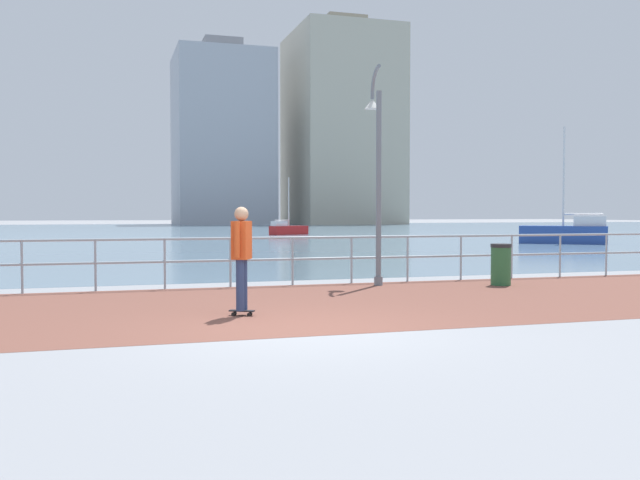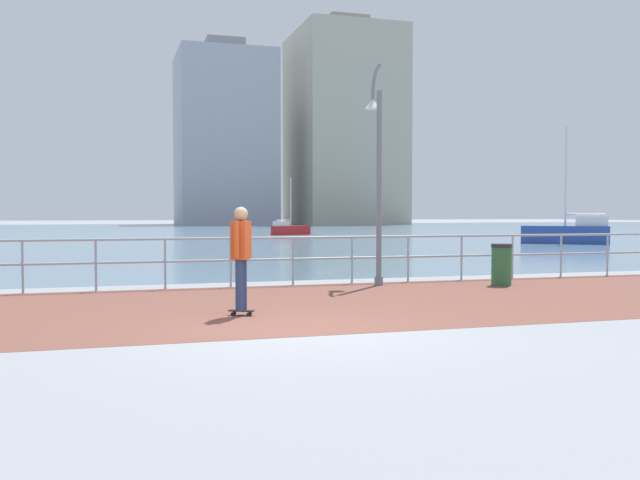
{
  "view_description": "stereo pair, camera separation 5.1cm",
  "coord_description": "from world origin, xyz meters",
  "px_view_note": "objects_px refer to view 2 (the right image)",
  "views": [
    {
      "loc": [
        -2.53,
        -9.25,
        1.62
      ],
      "look_at": [
        1.34,
        3.45,
        1.1
      ],
      "focal_mm": 39.0,
      "sensor_mm": 36.0,
      "label": 1
    },
    {
      "loc": [
        -2.48,
        -9.26,
        1.62
      ],
      "look_at": [
        1.34,
        3.45,
        1.1
      ],
      "focal_mm": 39.0,
      "sensor_mm": 36.0,
      "label": 2
    }
  ],
  "objects_px": {
    "skateboarder": "(241,250)",
    "sailboat_white": "(568,233)",
    "trash_bin": "(501,264)",
    "sailboat_ivory": "(290,229)",
    "lamppost": "(377,164)"
  },
  "relations": [
    {
      "from": "sailboat_ivory",
      "to": "sailboat_white",
      "type": "bearing_deg",
      "value": -61.46
    },
    {
      "from": "skateboarder",
      "to": "sailboat_white",
      "type": "relative_size",
      "value": 0.28
    },
    {
      "from": "lamppost",
      "to": "sailboat_white",
      "type": "xyz_separation_m",
      "value": [
        17.31,
        16.6,
        -2.13
      ]
    },
    {
      "from": "lamppost",
      "to": "skateboarder",
      "type": "xyz_separation_m",
      "value": [
        -3.78,
        -3.83,
        -1.69
      ]
    },
    {
      "from": "trash_bin",
      "to": "lamppost",
      "type": "bearing_deg",
      "value": 159.74
    },
    {
      "from": "lamppost",
      "to": "sailboat_ivory",
      "type": "distance_m",
      "value": 36.32
    },
    {
      "from": "skateboarder",
      "to": "sailboat_white",
      "type": "height_order",
      "value": "sailboat_white"
    },
    {
      "from": "lamppost",
      "to": "sailboat_white",
      "type": "distance_m",
      "value": 24.08
    },
    {
      "from": "trash_bin",
      "to": "sailboat_ivory",
      "type": "bearing_deg",
      "value": 83.15
    },
    {
      "from": "skateboarder",
      "to": "trash_bin",
      "type": "xyz_separation_m",
      "value": [
        6.39,
        2.87,
        -0.56
      ]
    },
    {
      "from": "sailboat_ivory",
      "to": "lamppost",
      "type": "bearing_deg",
      "value": -101.13
    },
    {
      "from": "trash_bin",
      "to": "sailboat_ivory",
      "type": "xyz_separation_m",
      "value": [
        4.39,
        36.53,
        -0.06
      ]
    },
    {
      "from": "trash_bin",
      "to": "sailboat_white",
      "type": "xyz_separation_m",
      "value": [
        14.71,
        17.56,
        0.12
      ]
    },
    {
      "from": "skateboarder",
      "to": "trash_bin",
      "type": "bearing_deg",
      "value": 24.2
    },
    {
      "from": "skateboarder",
      "to": "trash_bin",
      "type": "height_order",
      "value": "skateboarder"
    }
  ]
}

